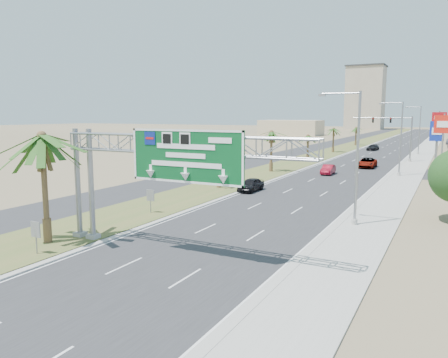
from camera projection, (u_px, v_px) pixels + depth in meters
ground at (46, 329)px, 17.09m from camera, size 600.00×600.00×0.00m
road at (393, 147)px, 113.52m from camera, size 12.00×300.00×0.02m
sidewalk_right at (429, 148)px, 109.62m from camera, size 4.00×300.00×0.10m
median_grass at (354, 145)px, 118.09m from camera, size 7.00×300.00×0.12m
opposing_road at (328, 145)px, 121.31m from camera, size 8.00×300.00×0.02m
sign_gantry at (167, 154)px, 25.39m from camera, size 16.75×1.24×7.50m
palm_near at (42, 137)px, 27.30m from camera, size 5.70×5.70×8.35m
palm_row_b at (219, 145)px, 48.78m from camera, size 3.99×3.99×5.95m
palm_row_c at (272, 133)px, 62.69m from camera, size 3.99×3.99×6.75m
palm_row_d at (308, 136)px, 78.65m from camera, size 3.99×3.99×5.45m
palm_row_e at (334, 129)px, 95.21m from camera, size 3.99×3.99×6.15m
palm_row_f at (356, 128)px, 117.18m from camera, size 3.99×3.99×5.75m
streetlight_near at (354, 164)px, 32.34m from camera, size 3.27×0.44×10.00m
streetlight_mid at (399, 142)px, 58.64m from camera, size 3.27×0.44×10.00m
streetlight_far at (418, 132)px, 90.20m from camera, size 3.27×0.44×10.00m
signal_mast at (399, 134)px, 77.10m from camera, size 10.28×0.71×8.00m
median_signback_a at (36, 232)px, 25.71m from camera, size 0.75×0.08×2.08m
median_signback_b at (150, 197)px, 36.55m from camera, size 0.75×0.08×2.08m
tower_distant at (365, 98)px, 248.35m from camera, size 20.00×16.00×35.00m
building_distant_left at (291, 128)px, 177.53m from camera, size 24.00×14.00×6.00m
car_left_lane at (251, 185)px, 47.49m from camera, size 1.77×4.25×1.44m
car_mid_lane at (328, 170)px, 60.98m from camera, size 1.63×4.15×1.35m
car_right_lane at (367, 163)px, 68.53m from camera, size 2.72×5.62×1.54m
car_far at (373, 148)px, 101.40m from camera, size 2.55×4.97×1.38m
pole_sign_red_near at (444, 128)px, 58.11m from camera, size 2.41×0.75×8.42m
pole_sign_blue at (437, 133)px, 65.86m from camera, size 2.02×0.65×7.51m
pole_sign_red_far at (439, 122)px, 71.26m from camera, size 2.22×0.48×8.89m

